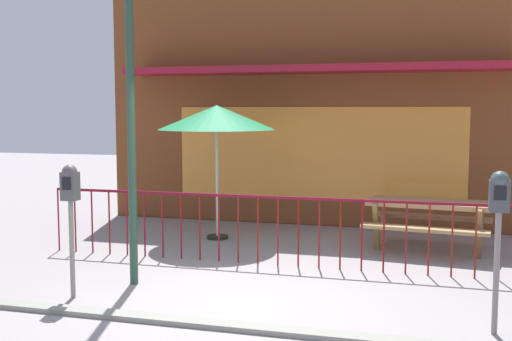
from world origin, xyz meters
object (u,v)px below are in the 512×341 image
at_px(street_lamp, 130,71).
at_px(parking_meter_near, 70,195).
at_px(patio_umbrella, 217,118).
at_px(parking_meter_far, 499,209).
at_px(picnic_table_left, 429,212).

bearing_deg(street_lamp, parking_meter_near, -120.58).
bearing_deg(patio_umbrella, parking_meter_far, -41.19).
bearing_deg(picnic_table_left, parking_meter_near, -138.36).
bearing_deg(street_lamp, picnic_table_left, 38.44).
height_order(parking_meter_far, street_lamp, street_lamp).
xyz_separation_m(picnic_table_left, street_lamp, (-3.52, -2.79, 2.00)).
bearing_deg(street_lamp, parking_meter_far, -9.27).
bearing_deg(parking_meter_near, picnic_table_left, 41.64).
relative_size(parking_meter_near, parking_meter_far, 0.97).
distance_m(parking_meter_far, street_lamp, 4.41).
bearing_deg(picnic_table_left, patio_umbrella, 179.27).
bearing_deg(parking_meter_near, parking_meter_far, 0.41).
relative_size(parking_meter_near, street_lamp, 0.38).
bearing_deg(parking_meter_far, picnic_table_left, 100.01).
distance_m(picnic_table_left, parking_meter_near, 5.30).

